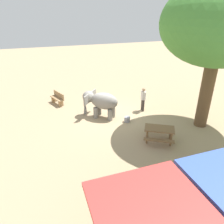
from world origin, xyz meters
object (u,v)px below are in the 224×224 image
object	(u,v)px
elephant	(101,102)
person_handler	(143,98)
feed_bucket	(127,119)
wooden_bench	(58,98)
shade_tree_main	(220,25)
picnic_table_near	(159,131)

from	to	relation	value
elephant	person_handler	size ratio (longest dim) A/B	1.39
elephant	feed_bucket	size ratio (longest dim) A/B	6.26
wooden_bench	feed_bucket	xyz separation A→B (m)	(-3.69, 4.18, -0.31)
wooden_bench	shade_tree_main	bearing A→B (deg)	-149.38
wooden_bench	picnic_table_near	bearing A→B (deg)	-168.05
person_handler	feed_bucket	bearing A→B (deg)	33.02
shade_tree_main	wooden_bench	size ratio (longest dim) A/B	5.35
person_handler	picnic_table_near	distance (m)	3.77
elephant	feed_bucket	bearing A→B (deg)	178.29
elephant	person_handler	world-z (taller)	elephant
shade_tree_main	picnic_table_near	world-z (taller)	shade_tree_main
wooden_bench	feed_bucket	size ratio (longest dim) A/B	4.03
person_handler	wooden_bench	xyz separation A→B (m)	(5.29, -3.05, -0.48)
person_handler	picnic_table_near	bearing A→B (deg)	74.36
elephant	picnic_table_near	size ratio (longest dim) A/B	1.10
elephant	feed_bucket	world-z (taller)	elephant
elephant	picnic_table_near	world-z (taller)	elephant
shade_tree_main	feed_bucket	bearing A→B (deg)	-24.42
picnic_table_near	feed_bucket	xyz separation A→B (m)	(0.72, -2.52, -0.43)
shade_tree_main	picnic_table_near	xyz separation A→B (m)	(3.25, 0.72, -5.00)
shade_tree_main	wooden_bench	bearing A→B (deg)	-37.99
wooden_bench	picnic_table_near	size ratio (longest dim) A/B	0.71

